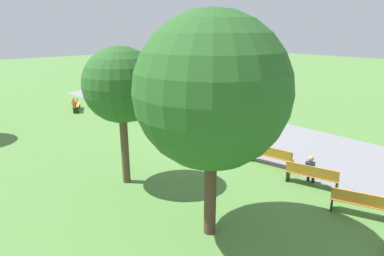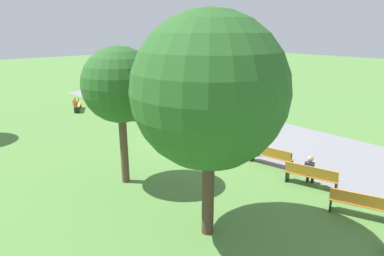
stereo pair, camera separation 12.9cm
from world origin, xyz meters
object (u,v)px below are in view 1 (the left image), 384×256
at_px(bench_2, 125,111).
at_px(bench_9, 363,203).
at_px(bench_6, 236,141).
at_px(tree_1, 212,92).
at_px(bench_7, 271,155).
at_px(bench_0, 75,104).
at_px(bench_8, 312,175).
at_px(bench_4, 177,122).
at_px(lamp_post, 121,72).
at_px(bench_3, 151,116).
at_px(person_seated, 310,169).
at_px(bench_1, 100,107).
at_px(tree_0, 121,86).
at_px(bench_5, 205,130).

bearing_deg(bench_2, bench_9, 13.42).
relative_size(bench_6, tree_1, 0.31).
bearing_deg(bench_7, bench_0, 177.27).
bearing_deg(bench_9, bench_8, 139.89).
relative_size(bench_4, lamp_post, 0.52).
relative_size(bench_3, person_seated, 1.63).
bearing_deg(bench_1, bench_9, 21.45).
distance_m(bench_4, tree_0, 7.73).
xyz_separation_m(bench_3, person_seated, (11.03, -0.41, 0.16)).
distance_m(bench_7, tree_0, 6.95).
height_order(bench_6, tree_0, tree_0).
relative_size(bench_7, tree_0, 0.38).
height_order(bench_3, tree_1, tree_1).
bearing_deg(bench_0, lamp_post, 99.09).
relative_size(bench_2, bench_7, 1.00).
distance_m(bench_2, bench_9, 15.52).
xyz_separation_m(bench_7, bench_9, (4.33, -1.24, 0.00)).
height_order(bench_1, lamp_post, lamp_post).
bearing_deg(bench_1, bench_8, 24.11).
relative_size(bench_7, lamp_post, 0.53).
bearing_deg(bench_1, person_seated, 24.54).
bearing_deg(bench_8, tree_1, -111.69).
height_order(bench_4, bench_9, same).
distance_m(bench_0, bench_6, 13.36).
relative_size(bench_2, bench_9, 1.01).
bearing_deg(bench_3, bench_6, 13.39).
relative_size(bench_4, tree_0, 0.38).
height_order(bench_2, tree_0, tree_0).
distance_m(bench_3, tree_0, 8.88).
bearing_deg(bench_2, bench_5, 24.08).
bearing_deg(lamp_post, tree_0, -29.86).
xyz_separation_m(bench_9, person_seated, (-2.28, 0.83, 0.16)).
distance_m(bench_5, lamp_post, 10.07).
xyz_separation_m(bench_6, person_seated, (4.29, -0.73, 0.16)).
xyz_separation_m(person_seated, lamp_post, (-16.36, 1.56, 1.97)).
xyz_separation_m(bench_1, bench_3, (4.33, 1.24, 0.00)).
distance_m(bench_3, bench_6, 6.75).
relative_size(bench_4, bench_9, 1.00).
relative_size(bench_2, lamp_post, 0.53).
height_order(bench_5, person_seated, person_seated).
distance_m(bench_1, bench_9, 17.64).
height_order(bench_1, person_seated, person_seated).
relative_size(bench_2, bench_3, 1.00).
relative_size(bench_6, bench_9, 1.00).
bearing_deg(person_seated, bench_5, 156.68).
distance_m(bench_3, bench_9, 13.37).
bearing_deg(lamp_post, bench_3, -12.20).
relative_size(bench_6, bench_8, 0.99).
height_order(bench_8, lamp_post, lamp_post).
distance_m(bench_6, tree_1, 7.85).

